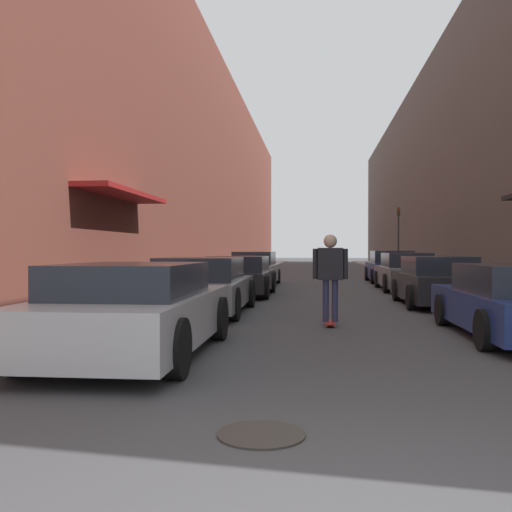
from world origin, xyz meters
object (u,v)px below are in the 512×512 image
parked_car_left_0 (135,310)px  traffic_light (398,233)px  parked_car_left_3 (255,269)px  parked_car_right_3 (391,267)px  parked_car_right_2 (405,272)px  skateboarder (330,269)px  parked_car_right_1 (437,282)px  parked_car_left_1 (202,286)px  parked_car_left_2 (239,276)px  manhole_cover (261,434)px

parked_car_left_0 → traffic_light: (7.07, 24.93, 1.75)m
parked_car_left_3 → parked_car_right_3: bearing=25.5°
parked_car_right_2 → parked_car_right_3: (0.13, 5.08, 0.02)m
skateboarder → parked_car_right_1: bearing=55.9°
parked_car_left_1 → parked_car_left_3: bearing=89.3°
parked_car_left_1 → parked_car_left_3: 10.26m
parked_car_right_3 → skateboarder: 15.19m
parked_car_left_2 → parked_car_left_0: bearing=-90.3°
parked_car_left_3 → parked_car_right_1: (5.62, -7.88, -0.03)m
parked_car_left_3 → traffic_light: size_ratio=1.16×
parked_car_left_1 → parked_car_right_1: 6.21m
parked_car_left_2 → traffic_light: 16.35m
parked_car_left_0 → parked_car_left_2: (0.06, 10.27, -0.02)m
parked_car_right_2 → manhole_cover: parked_car_right_2 is taller
parked_car_left_1 → traffic_light: size_ratio=1.26×
parked_car_left_0 → parked_car_left_3: 15.52m
skateboarder → manhole_cover: skateboarder is taller
parked_car_left_1 → parked_car_left_2: parked_car_left_1 is taller
parked_car_right_2 → manhole_cover: size_ratio=6.38×
parked_car_left_3 → parked_car_right_1: size_ratio=1.04×
manhole_cover → traffic_light: size_ratio=0.19×
manhole_cover → parked_car_left_2: bearing=98.4°
parked_car_left_3 → parked_car_right_1: 9.68m
manhole_cover → skateboarder: bearing=83.9°
parked_car_right_1 → manhole_cover: bearing=-108.2°
parked_car_right_2 → skateboarder: 10.23m
parked_car_left_0 → manhole_cover: bearing=-57.1°
parked_car_left_2 → parked_car_left_3: (-0.07, 5.25, 0.04)m
parked_car_left_2 → skateboarder: bearing=-68.6°
parked_car_left_1 → parked_car_right_3: 14.31m
parked_car_left_3 → parked_car_left_1: bearing=-90.7°
parked_car_left_0 → parked_car_right_2: (5.67, 13.20, 0.02)m
parked_car_left_3 → parked_car_right_2: parked_car_left_3 is taller
parked_car_left_1 → manhole_cover: size_ratio=6.62×
parked_car_left_0 → skateboarder: size_ratio=2.59×
parked_car_right_1 → traffic_light: 17.45m
traffic_light → manhole_cover: bearing=-100.1°
parked_car_left_0 → parked_car_left_3: size_ratio=1.06×
parked_car_left_1 → parked_car_right_1: parked_car_right_1 is taller
parked_car_right_3 → parked_car_left_2: bearing=-125.6°
parked_car_left_2 → traffic_light: (7.00, 14.67, 1.77)m
parked_car_left_0 → parked_car_right_3: (5.80, 18.28, 0.04)m
parked_car_left_1 → parked_car_right_2: parked_car_right_2 is taller
parked_car_left_1 → parked_car_left_3: (0.12, 10.26, 0.03)m
traffic_light → parked_car_right_2: bearing=-96.8°
parked_car_left_0 → parked_car_right_3: bearing=72.4°
parked_car_left_0 → parked_car_right_2: bearing=66.8°
parked_car_left_2 → manhole_cover: (1.99, -13.45, -0.61)m
parked_car_right_3 → parked_car_left_3: bearing=-154.5°
skateboarder → traffic_light: size_ratio=0.48×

